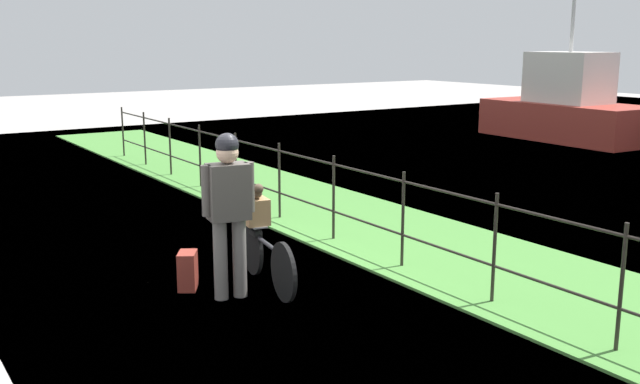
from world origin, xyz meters
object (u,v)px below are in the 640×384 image
Objects in this scene: bicycle_main at (266,257)px; cyclist_person at (229,201)px; wooden_crate at (255,211)px; terrier_dog at (255,191)px; mooring_bollard at (238,203)px; moored_boat_near at (567,108)px; backpack_on_paving at (188,270)px.

cyclist_person reaches higher than bicycle_main.
cyclist_person is (0.43, -0.52, 0.25)m from wooden_crate.
terrier_dog is 2.81m from mooring_bollard.
moored_boat_near reaches higher than cyclist_person.
terrier_dog is (0.02, -0.00, 0.22)m from wooden_crate.
bicycle_main is 4.76× the size of wooden_crate.
moored_boat_near is at bearing 115.29° from bicycle_main.
wooden_crate reaches higher than mooring_bollard.
wooden_crate is 0.66× the size of mooring_bollard.
terrier_dog is 13.52m from moored_boat_near.
bicycle_main is at bearing -9.10° from terrier_dog.
moored_boat_near is at bearing 114.11° from wooden_crate.
moored_boat_near is (-5.54, 12.33, -0.15)m from terrier_dog.
moored_boat_near reaches higher than bicycle_main.
terrier_dog reaches higher than bicycle_main.
mooring_bollard is (-2.50, 1.05, -0.73)m from terrier_dog.
cyclist_person is at bearing -28.46° from mooring_bollard.
mooring_bollard is at bearing -74.91° from moored_boat_near.
bicycle_main is at bearing -21.45° from mooring_bollard.
backpack_on_paving is at bearing -96.02° from terrier_dog.
cyclist_person reaches higher than wooden_crate.
wooden_crate is 0.72m from cyclist_person.
moored_boat_near reaches higher than wooden_crate.
terrier_dog is at bearing 170.90° from bicycle_main.
terrier_dog is at bearing -22.86° from mooring_bollard.
wooden_crate reaches higher than backpack_on_paving.
wooden_crate is 0.19× the size of cyclist_person.
moored_boat_near is (-5.95, 12.85, -0.18)m from cyclist_person.
moored_boat_near is at bearing 105.09° from mooring_bollard.
bicycle_main is 0.92× the size of cyclist_person.
bicycle_main is at bearing -86.22° from backpack_on_paving.
wooden_crate is at bearing -22.98° from mooring_bollard.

